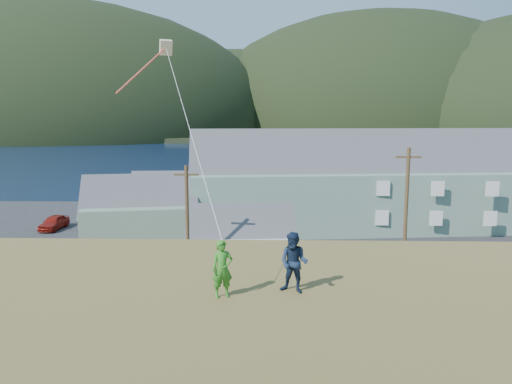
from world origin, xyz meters
TOP-DOWN VIEW (x-y plane):
  - ground at (0.00, 0.00)m, footprint 900.00×900.00m
  - grass_strip at (0.00, -2.00)m, footprint 110.00×8.00m
  - waterfront_lot at (0.00, 17.00)m, footprint 72.00×36.00m
  - wharf at (-6.00, 40.00)m, footprint 26.00×14.00m
  - far_shore at (0.00, 330.00)m, footprint 900.00×320.00m
  - far_hills at (35.59, 279.38)m, footprint 760.00×265.00m
  - lodge at (13.48, 20.91)m, footprint 36.03×13.55m
  - shed_palegreen_near at (-7.88, 14.28)m, footprint 11.38×8.32m
  - shed_white at (1.85, 5.18)m, footprint 8.26×5.82m
  - shed_palegreen_far at (-6.53, 24.20)m, footprint 10.26×6.39m
  - utility_poles at (-2.21, 1.50)m, footprint 32.85×0.24m
  - parked_cars at (-7.73, 21.17)m, footprint 20.27×12.97m
  - kite_flyer_green at (2.83, -18.27)m, footprint 0.62×0.50m
  - kite_flyer_navy at (4.63, -17.87)m, footprint 0.93×0.84m
  - kite_rig at (-0.02, -11.15)m, footprint 2.04×4.01m

SIDE VIEW (x-z plane):
  - ground at x=0.00m, z-range 0.00..0.00m
  - grass_strip at x=0.00m, z-range 0.00..0.10m
  - waterfront_lot at x=0.00m, z-range 0.00..0.12m
  - wharf at x=-6.00m, z-range 0.00..0.90m
  - parked_cars at x=-7.73m, z-range 0.06..1.60m
  - far_shore at x=0.00m, z-range 0.00..2.00m
  - far_hills at x=35.59m, z-range -69.50..73.50m
  - shed_white at x=1.85m, z-range -0.72..5.57m
  - shed_palegreen_far at x=-6.53m, z-range -0.77..5.84m
  - shed_palegreen_near at x=-7.88m, z-range -0.94..6.62m
  - utility_poles at x=-2.21m, z-range -0.24..9.29m
  - lodge at x=13.48m, z-range -1.43..10.94m
  - kite_flyer_green at x=2.83m, z-range 7.20..8.66m
  - kite_flyer_navy at x=4.63m, z-range 7.20..8.77m
  - kite_rig at x=-0.02m, z-range 9.15..18.85m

